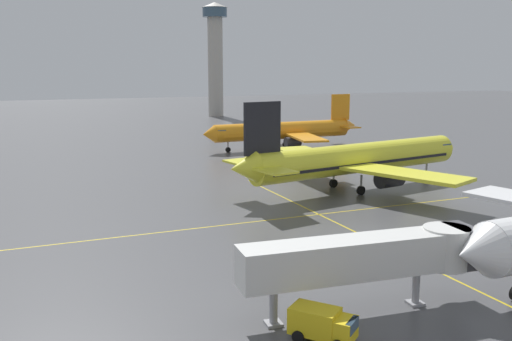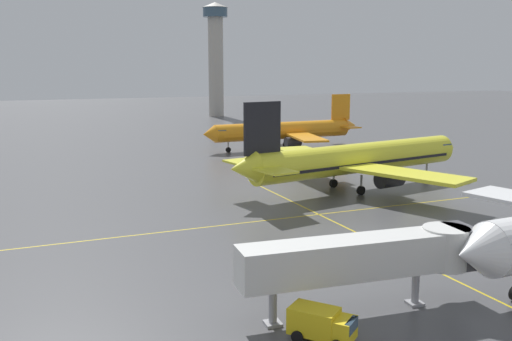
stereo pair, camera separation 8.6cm
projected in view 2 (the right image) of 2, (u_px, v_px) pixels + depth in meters
airliner_second_row at (356, 159)px, 78.81m from camera, size 41.28×35.16×12.86m
airliner_third_row at (285, 131)px, 119.12m from camera, size 36.07×31.17×11.23m
taxiway_markings at (419, 263)px, 49.74m from camera, size 160.79×79.82×0.01m
service_truck_catering at (322, 323)px, 35.36m from camera, size 4.01×4.35×2.10m
jet_bridge at (379, 255)px, 39.41m from camera, size 17.92×4.45×5.58m
control_tower at (216, 51)px, 195.39m from camera, size 8.82×8.82×38.97m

